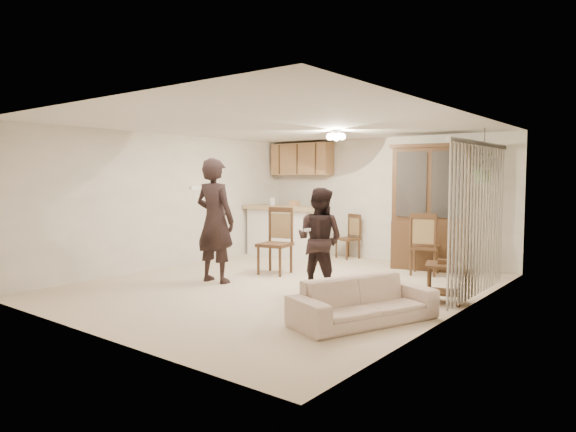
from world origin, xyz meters
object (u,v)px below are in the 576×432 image
Objects in this scene: sofa at (364,292)px; chair_bar at (275,255)px; adult at (215,227)px; china_hutch at (431,208)px; chair_hutch_left at (348,246)px; side_table at (444,282)px; chair_hutch_right at (425,257)px; child at (319,246)px.

sofa is 3.24m from chair_bar.
china_hutch is at bearing -130.07° from adult.
chair_hutch_left is at bearing 55.48° from sofa.
side_table is 2.06m from chair_hutch_right.
child is at bearing -36.03° from chair_bar.
child is 1.84m from side_table.
adult reaches higher than side_table.
side_table is 0.53× the size of chair_bar.
chair_hutch_right is (-0.65, 3.28, -0.06)m from sofa.
chair_hutch_left is 0.85× the size of chair_hutch_right.
sofa is 3.99m from china_hutch.
side_table is 0.57× the size of chair_hutch_right.
child reaches higher than chair_hutch_left.
chair_bar is (-3.13, 0.22, 0.05)m from side_table.
chair_hutch_left is (-1.28, 2.92, -0.41)m from child.
chair_hutch_left is at bearing -71.59° from child.
chair_bar is at bearing -110.21° from adult.
child is at bearing -168.69° from adult.
side_table is 0.67× the size of chair_hutch_left.
chair_hutch_right is (2.10, 1.56, -0.02)m from chair_bar.
china_hutch is 2.07m from chair_hutch_left.
child is 2.35m from chair_hutch_right.
adult is 3.50m from chair_hutch_left.
child is at bearing 73.72° from sofa.
chair_hutch_right is at bearing -89.03° from china_hutch.
child is at bearing -113.96° from china_hutch.
china_hutch is 2.11× the size of chair_hutch_right.
chair_bar is 1.07× the size of chair_hutch_right.
chair_hutch_right is (0.13, -0.56, -0.83)m from china_hutch.
sofa is 3.04× the size of side_table.
china_hutch is (2.28, 3.26, 0.23)m from adult.
adult is 1.78m from child.
sofa is at bearing 164.27° from adult.
china_hutch reaches higher than adult.
chair_hutch_right reaches higher than sofa.
adult is (-3.06, 0.58, 0.53)m from sofa.
china_hutch is at bearing 116.41° from side_table.
chair_bar is at bearing 176.07° from side_table.
adult is 3.62m from side_table.
child is 0.59× the size of china_hutch.
chair_hutch_left reaches higher than sofa.
sofa is at bearing -104.26° from side_table.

